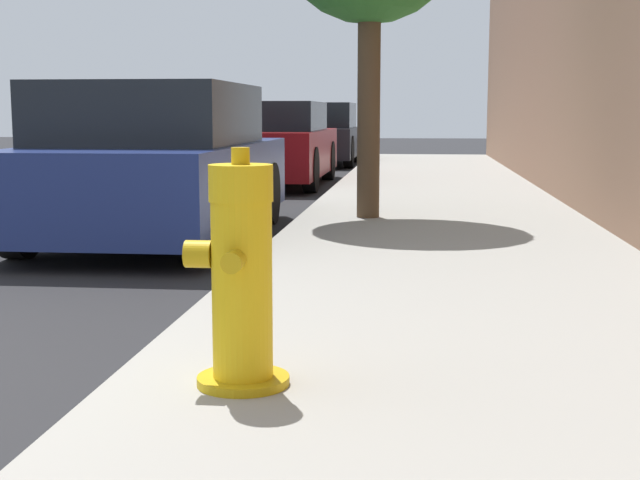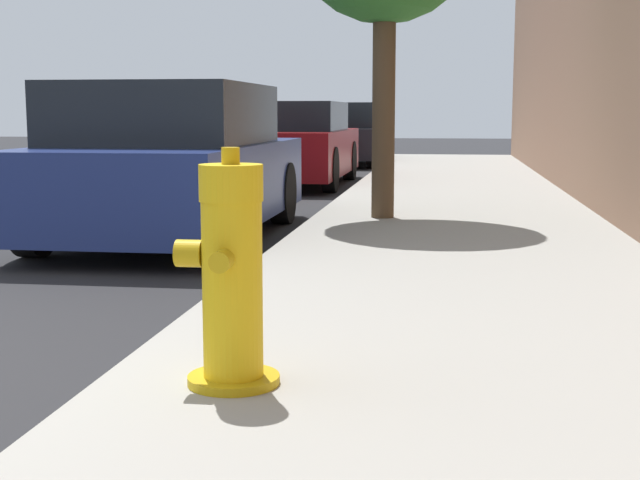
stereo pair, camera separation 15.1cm
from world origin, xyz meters
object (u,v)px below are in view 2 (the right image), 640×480
Objects in this scene: parked_car_near at (172,165)px; parked_car_far at (344,135)px; parked_car_mid at (291,144)px; fire_hydrant at (231,278)px.

parked_car_far is (0.20, 12.46, -0.02)m from parked_car_near.
parked_car_mid is (0.00, 6.50, -0.03)m from parked_car_near.
parked_car_far reaches higher than fire_hydrant.
fire_hydrant is 0.22× the size of parked_car_near.
parked_car_far reaches higher than parked_car_mid.
fire_hydrant is at bearing -81.07° from parked_car_mid.
parked_car_mid is 1.13× the size of parked_car_far.
parked_car_far is at bearing 89.06° from parked_car_near.
parked_car_far is (-1.60, 17.43, 0.12)m from fire_hydrant.
parked_car_mid is at bearing 98.93° from fire_hydrant.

